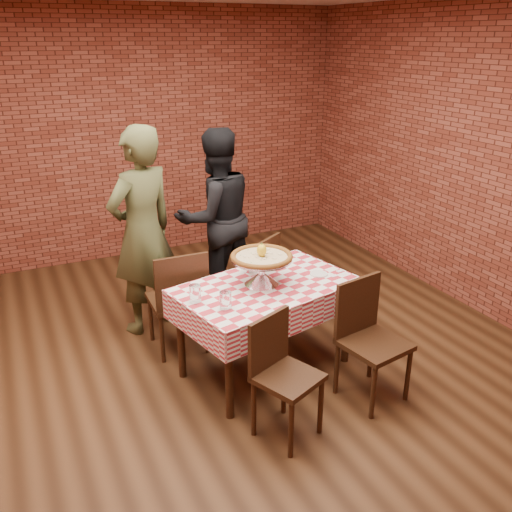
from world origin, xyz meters
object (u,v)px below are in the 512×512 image
(condiment_caddy, at_px, (248,264))
(chair_near_left, at_px, (288,381))
(chair_far_right, at_px, (251,279))
(chair_near_right, at_px, (375,344))
(pizza_stand, at_px, (262,271))
(water_glass_right, at_px, (195,294))
(water_glass_left, at_px, (226,301))
(diner_olive, at_px, (143,232))
(diner_black, at_px, (216,217))
(chair_far_left, at_px, (177,298))
(pizza, at_px, (262,257))
(table, at_px, (266,328))

(condiment_caddy, distance_m, chair_near_left, 1.16)
(chair_far_right, bearing_deg, chair_near_right, 70.11)
(pizza_stand, distance_m, water_glass_right, 0.58)
(water_glass_left, bearing_deg, chair_near_left, -68.06)
(chair_near_left, distance_m, diner_olive, 2.01)
(water_glass_right, relative_size, chair_near_left, 0.15)
(chair_near_left, bearing_deg, diner_olive, 80.67)
(water_glass_right, xyz_separation_m, diner_black, (0.73, 1.44, 0.05))
(condiment_caddy, bearing_deg, diner_black, 47.83)
(chair_far_left, bearing_deg, chair_near_left, 103.82)
(condiment_caddy, bearing_deg, chair_far_right, 28.37)
(water_glass_left, height_order, condiment_caddy, water_glass_left)
(water_glass_right, bearing_deg, pizza, 7.94)
(water_glass_right, relative_size, chair_far_left, 0.14)
(water_glass_left, bearing_deg, water_glass_right, 128.18)
(table, bearing_deg, water_glass_left, -151.06)
(water_glass_left, distance_m, condiment_caddy, 0.69)
(condiment_caddy, xyz_separation_m, chair_near_left, (-0.20, -1.08, -0.39))
(water_glass_right, bearing_deg, pizza_stand, 7.94)
(water_glass_left, relative_size, water_glass_right, 1.00)
(table, xyz_separation_m, pizza_stand, (-0.02, 0.03, 0.49))
(pizza_stand, relative_size, diner_olive, 0.26)
(pizza, height_order, chair_near_right, pizza)
(pizza_stand, relative_size, diner_black, 0.28)
(table, xyz_separation_m, pizza, (-0.02, 0.03, 0.60))
(condiment_caddy, relative_size, chair_far_right, 0.15)
(water_glass_left, bearing_deg, chair_far_right, 56.69)
(water_glass_left, height_order, chair_near_right, chair_near_right)
(table, relative_size, water_glass_left, 10.21)
(condiment_caddy, xyz_separation_m, chair_far_left, (-0.51, 0.34, -0.36))
(pizza_stand, relative_size, pizza, 1.01)
(diner_olive, bearing_deg, pizza_stand, 96.72)
(table, relative_size, chair_far_right, 1.54)
(chair_near_left, xyz_separation_m, chair_near_right, (0.77, 0.10, 0.03))
(chair_near_left, xyz_separation_m, diner_black, (0.36, 2.18, 0.45))
(condiment_caddy, relative_size, chair_near_right, 0.14)
(table, bearing_deg, condiment_caddy, 93.78)
(water_glass_right, height_order, chair_far_left, chair_far_left)
(chair_far_left, bearing_deg, pizza_stand, 131.63)
(table, bearing_deg, pizza_stand, 124.95)
(diner_black, bearing_deg, chair_near_left, 74.49)
(water_glass_left, bearing_deg, condiment_caddy, 52.12)
(table, height_order, pizza, pizza)
(pizza_stand, distance_m, diner_black, 1.37)
(water_glass_left, bearing_deg, chair_far_left, 96.01)
(chair_near_right, bearing_deg, chair_far_right, 91.87)
(chair_near_right, relative_size, diner_olive, 0.49)
(diner_olive, relative_size, diner_black, 1.07)
(chair_near_left, bearing_deg, pizza, 53.55)
(table, height_order, diner_black, diner_black)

